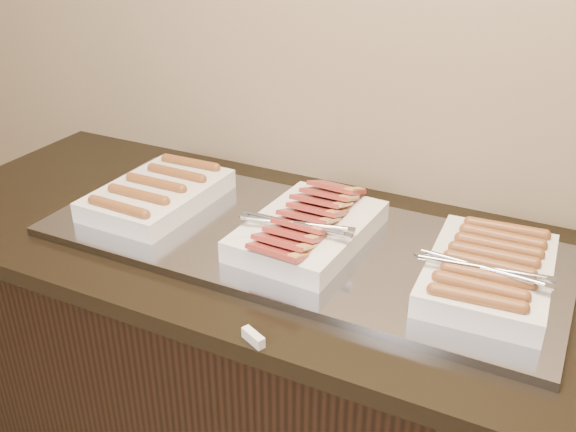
# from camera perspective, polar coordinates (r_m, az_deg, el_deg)

# --- Properties ---
(counter) EXTENTS (2.06, 0.76, 0.90)m
(counter) POSITION_cam_1_polar(r_m,az_deg,el_deg) (1.76, 1.49, -15.51)
(counter) COLOR black
(counter) RESTS_ON ground
(warming_tray) EXTENTS (1.20, 0.50, 0.02)m
(warming_tray) POSITION_cam_1_polar(r_m,az_deg,el_deg) (1.49, 0.89, -2.25)
(warming_tray) COLOR #90929D
(warming_tray) RESTS_ON counter
(dish_left) EXTENTS (0.25, 0.36, 0.07)m
(dish_left) POSITION_cam_1_polar(r_m,az_deg,el_deg) (1.67, -11.48, 1.97)
(dish_left) COLOR white
(dish_left) RESTS_ON warming_tray
(dish_center) EXTENTS (0.28, 0.39, 0.09)m
(dish_center) POSITION_cam_1_polar(r_m,az_deg,el_deg) (1.46, 1.77, -1.04)
(dish_center) COLOR white
(dish_center) RESTS_ON warming_tray
(dish_right) EXTENTS (0.27, 0.37, 0.08)m
(dish_right) POSITION_cam_1_polar(r_m,az_deg,el_deg) (1.37, 17.42, -4.67)
(dish_right) COLOR white
(dish_right) RESTS_ON warming_tray
(label_holder) EXTENTS (0.06, 0.04, 0.02)m
(label_holder) POSITION_cam_1_polar(r_m,az_deg,el_deg) (1.20, -3.10, -10.74)
(label_holder) COLOR white
(label_holder) RESTS_ON counter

